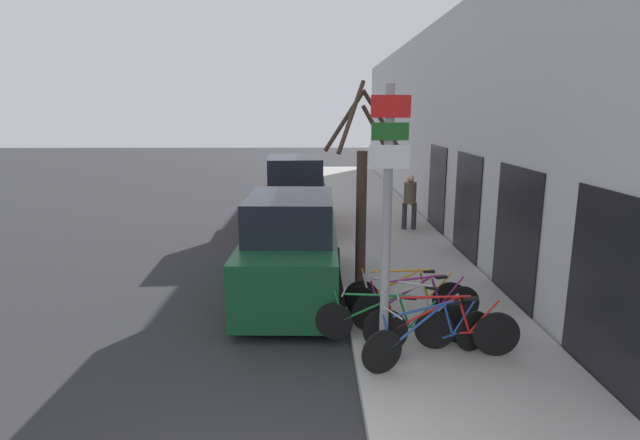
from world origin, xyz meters
name	(u,v)px	position (x,y,z in m)	size (l,w,h in m)	color
ground_plane	(300,236)	(0.00, 11.20, 0.00)	(80.00, 80.00, 0.00)	#28282B
sidewalk_curb	(375,215)	(2.60, 14.00, 0.07)	(3.20, 32.00, 0.15)	#9E9B93
building_facade	(427,126)	(4.35, 13.90, 3.22)	(0.23, 32.00, 6.50)	#BCBCC1
signpost	(387,217)	(1.41, 3.21, 2.26)	(0.55, 0.15, 3.90)	#939399
bicycle_0	(430,337)	(2.06, 3.08, 0.53)	(2.05, 0.93, 0.87)	black
bicycle_1	(441,329)	(2.27, 3.31, 0.55)	(2.29, 0.44, 0.93)	black
bicycle_2	(383,322)	(1.47, 3.65, 0.51)	(2.10, 0.61, 0.83)	black
bicycle_3	(407,310)	(1.92, 4.11, 0.52)	(1.93, 1.22, 0.87)	black
bicycle_4	(417,305)	(2.12, 4.28, 0.53)	(2.24, 0.59, 0.89)	black
bicycle_5	(406,295)	(2.02, 4.77, 0.52)	(2.17, 0.44, 0.86)	black
parked_car_0	(291,250)	(-0.05, 6.17, 0.97)	(2.12, 4.64, 2.11)	#144728
parked_car_1	(294,198)	(-0.20, 12.01, 1.06)	(2.22, 4.68, 2.35)	maroon
pedestrian_near	(410,198)	(3.35, 11.48, 1.12)	(0.44, 0.37, 1.68)	#333338
street_tree	(361,197)	(1.36, 6.41, 2.01)	(1.62, 1.00, 4.14)	#3D2D23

